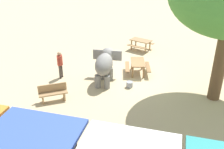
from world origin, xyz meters
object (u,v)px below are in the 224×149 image
wooden_bench (53,92)px  picnic_table_near (138,65)px  person_handler (60,63)px  feed_bucket (130,84)px  picnic_table_far (141,42)px  elephant (105,64)px

wooden_bench → picnic_table_near: (-3.51, -4.15, 0.12)m
person_handler → feed_bucket: 4.18m
picnic_table_far → feed_bucket: bearing=113.4°
person_handler → picnic_table_far: person_handler is taller
picnic_table_far → person_handler: bearing=76.7°
person_handler → wooden_bench: 2.57m
elephant → picnic_table_near: elephant is taller
person_handler → wooden_bench: (-0.72, 2.43, -0.48)m
picnic_table_near → feed_bucket: (0.11, 1.81, -0.43)m
elephant → feed_bucket: size_ratio=6.96×
elephant → feed_bucket: 1.79m
picnic_table_near → picnic_table_far: size_ratio=0.94×
picnic_table_near → picnic_table_far: 4.03m
elephant → person_handler: (2.62, 0.23, -0.16)m
wooden_bench → picnic_table_far: bearing=-143.9°
picnic_table_near → wooden_bench: bearing=126.5°
elephant → wooden_bench: elephant is taller
person_handler → picnic_table_near: size_ratio=0.90×
elephant → feed_bucket: (-1.49, 0.31, -0.94)m
elephant → wooden_bench: size_ratio=1.81×
person_handler → feed_bucket: (-4.11, 0.08, -0.79)m
wooden_bench → picnic_table_near: size_ratio=0.77×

